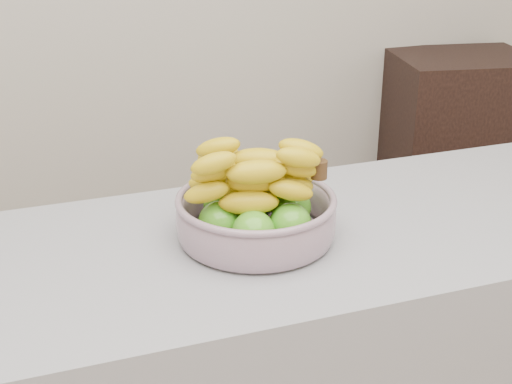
% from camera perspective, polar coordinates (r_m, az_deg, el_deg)
% --- Properties ---
extents(cabinet, '(0.59, 0.50, 0.94)m').
position_cam_1_polar(cabinet, '(3.01, 15.39, 1.72)').
color(cabinet, black).
rests_on(cabinet, ground).
extents(fruit_bowl, '(0.31, 0.31, 0.19)m').
position_cam_1_polar(fruit_bowl, '(1.38, -0.01, -1.47)').
color(fruit_bowl, '#A6BAC7').
rests_on(fruit_bowl, counter).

